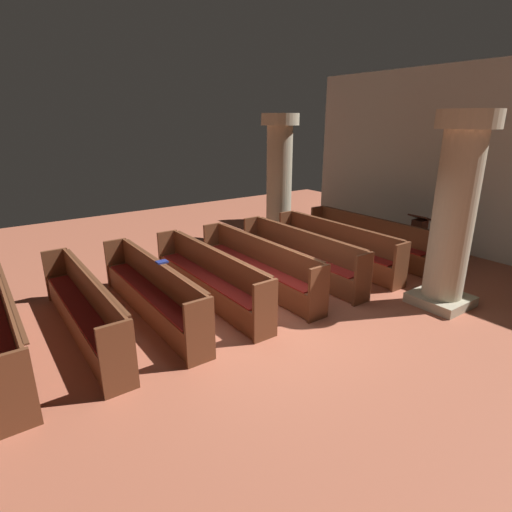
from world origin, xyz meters
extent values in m
plane|color=#AD5B42|center=(0.00, 0.00, 0.00)|extent=(19.20, 19.20, 0.00)
cube|color=beige|center=(0.00, 6.08, 2.25)|extent=(10.00, 0.16, 4.50)
cube|color=brown|center=(-1.16, 3.80, 0.44)|extent=(3.42, 0.38, 0.05)
cube|color=brown|center=(-1.16, 3.97, 0.71)|extent=(3.42, 0.04, 0.50)
cube|color=brown|center=(-1.16, 4.01, 0.95)|extent=(3.29, 0.06, 0.02)
cube|color=brown|center=(-2.90, 3.80, 0.48)|extent=(0.06, 0.44, 0.96)
cube|color=brown|center=(0.58, 3.80, 0.48)|extent=(0.06, 0.44, 0.96)
cube|color=brown|center=(-1.16, 3.62, 0.22)|extent=(3.42, 0.03, 0.40)
cube|color=maroon|center=(-1.16, 3.78, 0.47)|extent=(3.15, 0.32, 0.03)
cube|color=brown|center=(-1.16, 2.69, 0.44)|extent=(3.42, 0.38, 0.05)
cube|color=brown|center=(-1.16, 2.86, 0.71)|extent=(3.42, 0.04, 0.50)
cube|color=brown|center=(-1.16, 2.91, 0.95)|extent=(3.29, 0.06, 0.02)
cube|color=brown|center=(-2.90, 2.69, 0.48)|extent=(0.06, 0.44, 0.96)
cube|color=brown|center=(0.58, 2.69, 0.48)|extent=(0.06, 0.44, 0.96)
cube|color=brown|center=(-1.16, 2.52, 0.22)|extent=(3.42, 0.03, 0.40)
cube|color=maroon|center=(-1.16, 2.67, 0.47)|extent=(3.15, 0.32, 0.03)
cube|color=brown|center=(-1.16, 1.59, 0.44)|extent=(3.42, 0.38, 0.05)
cube|color=brown|center=(-1.16, 1.75, 0.71)|extent=(3.42, 0.04, 0.50)
cube|color=brown|center=(-1.16, 1.80, 0.95)|extent=(3.29, 0.06, 0.02)
cube|color=brown|center=(-2.90, 1.59, 0.48)|extent=(0.06, 0.44, 0.96)
cube|color=brown|center=(0.58, 1.59, 0.48)|extent=(0.06, 0.44, 0.96)
cube|color=brown|center=(-1.16, 1.41, 0.22)|extent=(3.42, 0.03, 0.40)
cube|color=maroon|center=(-1.16, 1.57, 0.47)|extent=(3.15, 0.32, 0.03)
cube|color=brown|center=(-1.16, 0.48, 0.44)|extent=(3.42, 0.38, 0.05)
cube|color=brown|center=(-1.16, 0.65, 0.71)|extent=(3.42, 0.04, 0.50)
cube|color=brown|center=(-1.16, 0.69, 0.95)|extent=(3.29, 0.06, 0.02)
cube|color=brown|center=(-2.90, 0.48, 0.48)|extent=(0.06, 0.44, 0.96)
cube|color=brown|center=(0.58, 0.48, 0.48)|extent=(0.06, 0.44, 0.96)
cube|color=brown|center=(-1.16, 0.30, 0.22)|extent=(3.42, 0.03, 0.40)
cube|color=maroon|center=(-1.16, 0.46, 0.47)|extent=(3.15, 0.32, 0.03)
cube|color=brown|center=(-1.16, -0.63, 0.44)|extent=(3.42, 0.38, 0.05)
cube|color=brown|center=(-1.16, -0.46, 0.71)|extent=(3.42, 0.05, 0.50)
cube|color=brown|center=(-1.16, -0.41, 0.95)|extent=(3.29, 0.06, 0.02)
cube|color=brown|center=(-2.90, -0.63, 0.48)|extent=(0.06, 0.44, 0.96)
cube|color=brown|center=(0.58, -0.63, 0.48)|extent=(0.06, 0.44, 0.96)
cube|color=brown|center=(-1.16, -0.80, 0.22)|extent=(3.42, 0.03, 0.40)
cube|color=maroon|center=(-1.16, -0.65, 0.47)|extent=(3.15, 0.32, 0.03)
cube|color=brown|center=(-1.16, -1.73, 0.44)|extent=(3.42, 0.38, 0.05)
cube|color=brown|center=(-1.16, -1.57, 0.71)|extent=(3.42, 0.04, 0.50)
cube|color=brown|center=(-1.16, -1.52, 0.95)|extent=(3.29, 0.06, 0.02)
cube|color=brown|center=(-2.90, -1.73, 0.48)|extent=(0.06, 0.44, 0.96)
cube|color=brown|center=(0.58, -1.73, 0.48)|extent=(0.06, 0.44, 0.96)
cube|color=brown|center=(-1.16, -1.91, 0.22)|extent=(3.42, 0.03, 0.40)
cube|color=maroon|center=(-1.16, -1.75, 0.47)|extent=(3.15, 0.32, 0.03)
cube|color=brown|center=(-1.16, -2.84, 0.44)|extent=(3.42, 0.38, 0.05)
cube|color=brown|center=(-1.16, -2.67, 0.71)|extent=(3.42, 0.04, 0.50)
cube|color=brown|center=(-1.16, -2.63, 0.95)|extent=(3.29, 0.06, 0.02)
cube|color=brown|center=(-2.90, -2.84, 0.48)|extent=(0.06, 0.44, 0.96)
cube|color=brown|center=(0.58, -2.84, 0.48)|extent=(0.06, 0.44, 0.96)
cube|color=brown|center=(-1.16, -3.02, 0.22)|extent=(3.42, 0.03, 0.40)
cube|color=maroon|center=(-1.16, -2.86, 0.47)|extent=(3.15, 0.32, 0.03)
cube|color=brown|center=(-1.16, -3.78, 0.71)|extent=(3.42, 0.04, 0.50)
cube|color=brown|center=(-1.16, -3.73, 0.95)|extent=(3.29, 0.06, 0.02)
cube|color=brown|center=(0.58, -3.95, 0.48)|extent=(0.06, 0.44, 0.96)
cube|color=tan|center=(1.44, 2.75, 0.09)|extent=(0.93, 0.93, 0.18)
cylinder|color=#BCB293|center=(1.44, 2.75, 1.63)|extent=(0.69, 0.69, 2.89)
cylinder|color=beige|center=(1.44, 2.75, 3.22)|extent=(1.00, 1.00, 0.30)
cube|color=tan|center=(-3.72, 3.08, 0.09)|extent=(0.93, 0.93, 0.18)
cylinder|color=#BCB293|center=(-3.72, 3.08, 1.63)|extent=(0.69, 0.69, 2.89)
cylinder|color=beige|center=(-3.72, 3.08, 3.22)|extent=(1.00, 1.00, 0.30)
cube|color=#411E13|center=(-0.38, 4.72, 0.03)|extent=(0.45, 0.45, 0.06)
cube|color=#4C2316|center=(-0.38, 4.72, 0.47)|extent=(0.28, 0.28, 0.95)
cube|color=#502518|center=(-0.38, 4.72, 1.01)|extent=(0.48, 0.35, 0.15)
cube|color=navy|center=(-1.09, -1.52, 0.97)|extent=(0.14, 0.18, 0.03)
camera|label=1|loc=(4.97, -3.96, 3.21)|focal=28.48mm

